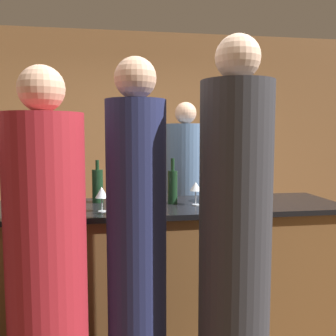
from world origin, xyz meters
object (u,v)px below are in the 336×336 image
object	(u,v)px
wine_bottle_1	(173,186)
guest_3	(47,273)
guest_2	(235,247)
wine_bottle_0	(98,185)
ice_bucket	(227,190)
guest_1	(137,252)
bartender	(185,205)

from	to	relation	value
wine_bottle_1	guest_3	bearing A→B (deg)	-132.71
guest_2	wine_bottle_0	bearing A→B (deg)	126.13
wine_bottle_1	ice_bucket	world-z (taller)	wine_bottle_1
guest_1	guest_3	xyz separation A→B (m)	(-0.43, -0.08, -0.05)
guest_3	wine_bottle_1	size ratio (longest dim) A/B	5.54
guest_3	guest_2	bearing A→B (deg)	-1.64
guest_1	ice_bucket	distance (m)	1.03
ice_bucket	guest_3	bearing A→B (deg)	-144.88
guest_3	ice_bucket	distance (m)	1.42
wine_bottle_1	ice_bucket	xyz separation A→B (m)	(0.40, 0.00, -0.04)
bartender	guest_3	world-z (taller)	guest_3
guest_2	ice_bucket	size ratio (longest dim) A/B	11.34
guest_1	wine_bottle_1	world-z (taller)	guest_1
guest_3	guest_1	bearing A→B (deg)	10.79
wine_bottle_0	ice_bucket	bearing A→B (deg)	-8.22
ice_bucket	guest_2	bearing A→B (deg)	-105.19
bartender	guest_2	size ratio (longest dim) A/B	0.90
wine_bottle_0	guest_1	bearing A→B (deg)	-75.65
bartender	guest_2	bearing A→B (deg)	87.34
guest_1	wine_bottle_1	xyz separation A→B (m)	(0.31, 0.72, 0.24)
bartender	wine_bottle_1	bearing A→B (deg)	71.99
wine_bottle_1	wine_bottle_0	bearing A→B (deg)	165.73
wine_bottle_0	ice_bucket	distance (m)	0.94
guest_3	ice_bucket	xyz separation A→B (m)	(1.15, 0.81, 0.25)
guest_2	wine_bottle_0	distance (m)	1.21
wine_bottle_1	guest_1	bearing A→B (deg)	-113.21
bartender	guest_3	bearing A→B (deg)	57.76
wine_bottle_1	ice_bucket	bearing A→B (deg)	0.02
wine_bottle_0	ice_bucket	size ratio (longest dim) A/B	1.78
guest_1	bartender	bearing A→B (deg)	69.43
bartender	wine_bottle_1	xyz separation A→B (m)	(-0.25, -0.77, 0.30)
guest_1	guest_3	world-z (taller)	guest_1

